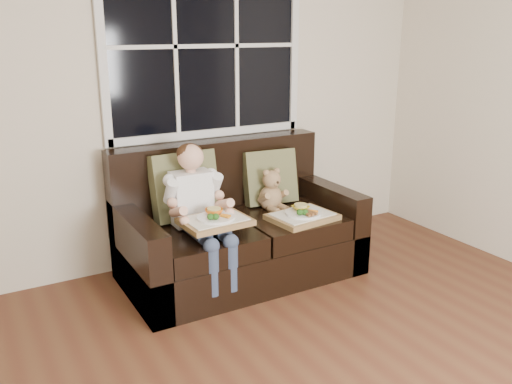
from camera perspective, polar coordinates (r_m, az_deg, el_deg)
room_walls at (r=1.99m, az=18.35°, el=10.79°), size 4.52×5.02×2.71m
window_back at (r=4.19m, az=-5.29°, el=15.05°), size 1.62×0.04×1.37m
loveseat at (r=4.05m, az=-2.04°, el=-4.41°), size 1.70×0.92×0.96m
pillow_left at (r=3.92m, az=-7.54°, el=0.65°), size 0.49×0.24×0.50m
pillow_right at (r=4.24m, az=1.49°, el=1.59°), size 0.44×0.23×0.43m
child at (r=3.69m, az=-6.18°, el=-1.02°), size 0.40×0.60×0.90m
teddy_bear at (r=4.11m, az=1.64°, el=-0.06°), size 0.20×0.25×0.33m
tray_left at (r=3.55m, az=-4.33°, el=-2.93°), size 0.45×0.35×0.10m
tray_right at (r=3.92m, az=4.90°, el=-2.48°), size 0.49×0.40×0.10m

